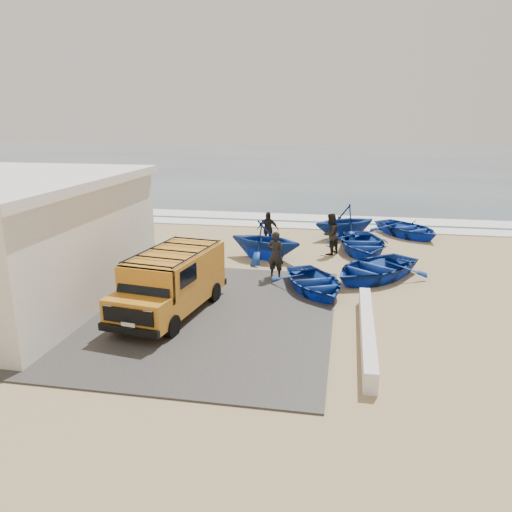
{
  "coord_description": "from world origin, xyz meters",
  "views": [
    {
      "loc": [
        4.26,
        -16.45,
        6.18
      ],
      "look_at": [
        1.04,
        1.01,
        1.2
      ],
      "focal_mm": 35.0,
      "sensor_mm": 36.0,
      "label": 1
    }
  ],
  "objects_px": {
    "boat_near_right": "(374,268)",
    "fisherman_middle": "(330,234)",
    "van": "(172,281)",
    "fisherman_front": "(276,255)",
    "boat_far_left": "(345,221)",
    "boat_mid_right": "(362,244)",
    "boat_mid_left": "(265,240)",
    "boat_far_right": "(407,229)",
    "fisherman_back": "(268,230)",
    "boat_near_left": "(314,282)",
    "parapet": "(367,331)"
  },
  "relations": [
    {
      "from": "parapet",
      "to": "boat_mid_left",
      "type": "relative_size",
      "value": 1.8
    },
    {
      "from": "fisherman_front",
      "to": "boat_near_left",
      "type": "bearing_deg",
      "value": 152.03
    },
    {
      "from": "boat_near_right",
      "to": "boat_far_left",
      "type": "relative_size",
      "value": 1.26
    },
    {
      "from": "van",
      "to": "boat_far_right",
      "type": "distance_m",
      "value": 15.28
    },
    {
      "from": "boat_mid_right",
      "to": "boat_near_left",
      "type": "bearing_deg",
      "value": -115.19
    },
    {
      "from": "boat_far_right",
      "to": "fisherman_back",
      "type": "xyz_separation_m",
      "value": [
        -6.95,
        -3.68,
        0.46
      ]
    },
    {
      "from": "boat_near_left",
      "to": "fisherman_front",
      "type": "xyz_separation_m",
      "value": [
        -1.62,
        1.43,
        0.56
      ]
    },
    {
      "from": "boat_near_right",
      "to": "van",
      "type": "bearing_deg",
      "value": -105.33
    },
    {
      "from": "parapet",
      "to": "boat_mid_left",
      "type": "xyz_separation_m",
      "value": [
        -4.26,
        7.86,
        0.6
      ]
    },
    {
      "from": "boat_near_left",
      "to": "boat_near_right",
      "type": "distance_m",
      "value": 2.94
    },
    {
      "from": "boat_far_left",
      "to": "boat_far_right",
      "type": "xyz_separation_m",
      "value": [
        3.3,
        1.03,
        -0.48
      ]
    },
    {
      "from": "boat_near_left",
      "to": "boat_mid_right",
      "type": "bearing_deg",
      "value": 48.05
    },
    {
      "from": "boat_mid_left",
      "to": "boat_mid_right",
      "type": "distance_m",
      "value": 4.68
    },
    {
      "from": "van",
      "to": "fisherman_middle",
      "type": "relative_size",
      "value": 2.63
    },
    {
      "from": "boat_far_right",
      "to": "fisherman_front",
      "type": "bearing_deg",
      "value": -162.38
    },
    {
      "from": "boat_mid_right",
      "to": "fisherman_middle",
      "type": "xyz_separation_m",
      "value": [
        -1.47,
        -0.51,
        0.51
      ]
    },
    {
      "from": "boat_mid_left",
      "to": "boat_far_left",
      "type": "relative_size",
      "value": 0.98
    },
    {
      "from": "boat_near_left",
      "to": "fisherman_front",
      "type": "distance_m",
      "value": 2.23
    },
    {
      "from": "boat_far_right",
      "to": "parapet",
      "type": "bearing_deg",
      "value": -137.43
    },
    {
      "from": "boat_near_left",
      "to": "fisherman_back",
      "type": "relative_size",
      "value": 2.06
    },
    {
      "from": "van",
      "to": "boat_mid_left",
      "type": "relative_size",
      "value": 1.51
    },
    {
      "from": "parapet",
      "to": "boat_far_left",
      "type": "xyz_separation_m",
      "value": [
        -0.81,
        12.5,
        0.62
      ]
    },
    {
      "from": "parapet",
      "to": "fisherman_back",
      "type": "height_order",
      "value": "fisherman_back"
    },
    {
      "from": "van",
      "to": "boat_far_left",
      "type": "height_order",
      "value": "van"
    },
    {
      "from": "boat_near_left",
      "to": "fisherman_back",
      "type": "height_order",
      "value": "fisherman_back"
    },
    {
      "from": "boat_near_right",
      "to": "fisherman_middle",
      "type": "height_order",
      "value": "fisherman_middle"
    },
    {
      "from": "parapet",
      "to": "boat_near_right",
      "type": "relative_size",
      "value": 1.4
    },
    {
      "from": "parapet",
      "to": "boat_near_left",
      "type": "bearing_deg",
      "value": 115.0
    },
    {
      "from": "parapet",
      "to": "fisherman_back",
      "type": "xyz_separation_m",
      "value": [
        -4.46,
        9.85,
        0.61
      ]
    },
    {
      "from": "parapet",
      "to": "fisherman_middle",
      "type": "relative_size",
      "value": 3.13
    },
    {
      "from": "parapet",
      "to": "fisherman_front",
      "type": "height_order",
      "value": "fisherman_front"
    },
    {
      "from": "boat_far_left",
      "to": "fisherman_front",
      "type": "bearing_deg",
      "value": -51.53
    },
    {
      "from": "boat_near_left",
      "to": "boat_mid_left",
      "type": "height_order",
      "value": "boat_mid_left"
    },
    {
      "from": "boat_near_right",
      "to": "boat_far_left",
      "type": "height_order",
      "value": "boat_far_left"
    },
    {
      "from": "boat_mid_right",
      "to": "fisherman_middle",
      "type": "relative_size",
      "value": 2.24
    },
    {
      "from": "boat_near_left",
      "to": "boat_mid_right",
      "type": "distance_m",
      "value": 6.12
    },
    {
      "from": "boat_far_right",
      "to": "boat_near_right",
      "type": "bearing_deg",
      "value": -141.88
    },
    {
      "from": "parapet",
      "to": "boat_far_right",
      "type": "relative_size",
      "value": 1.48
    },
    {
      "from": "van",
      "to": "fisherman_front",
      "type": "xyz_separation_m",
      "value": [
        2.75,
        4.29,
        -0.17
      ]
    },
    {
      "from": "parapet",
      "to": "fisherman_front",
      "type": "distance_m",
      "value": 6.28
    },
    {
      "from": "van",
      "to": "boat_mid_left",
      "type": "bearing_deg",
      "value": 83.12
    },
    {
      "from": "boat_mid_right",
      "to": "fisherman_front",
      "type": "bearing_deg",
      "value": -135.82
    },
    {
      "from": "boat_mid_left",
      "to": "boat_far_right",
      "type": "bearing_deg",
      "value": -33.16
    },
    {
      "from": "fisherman_middle",
      "to": "fisherman_back",
      "type": "bearing_deg",
      "value": -70.43
    },
    {
      "from": "boat_near_right",
      "to": "fisherman_middle",
      "type": "xyz_separation_m",
      "value": [
        -1.85,
        3.4,
        0.51
      ]
    },
    {
      "from": "boat_mid_left",
      "to": "fisherman_back",
      "type": "relative_size",
      "value": 1.89
    },
    {
      "from": "boat_mid_right",
      "to": "fisherman_front",
      "type": "relative_size",
      "value": 2.29
    },
    {
      "from": "fisherman_middle",
      "to": "boat_mid_right",
      "type": "bearing_deg",
      "value": 141.58
    },
    {
      "from": "boat_mid_left",
      "to": "boat_mid_right",
      "type": "bearing_deg",
      "value": -50.56
    },
    {
      "from": "boat_far_left",
      "to": "boat_mid_right",
      "type": "bearing_deg",
      "value": -15.22
    }
  ]
}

